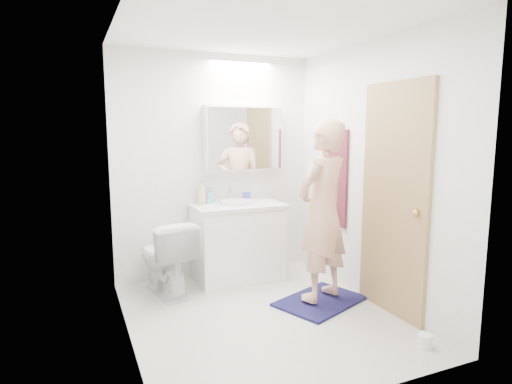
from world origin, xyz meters
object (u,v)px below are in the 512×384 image
soap_bottle_a (201,192)px  soap_bottle_b (211,195)px  medicine_cabinet (243,138)px  toilet (165,257)px  toothbrush_cup (247,197)px  vanity_cabinet (238,243)px  toilet_paper_roll (425,341)px  person (322,211)px

soap_bottle_a → soap_bottle_b: bearing=14.8°
medicine_cabinet → toilet: size_ratio=1.19×
medicine_cabinet → soap_bottle_a: medicine_cabinet is taller
soap_bottle_a → toothbrush_cup: (0.52, 0.01, -0.08)m
vanity_cabinet → toothbrush_cup: toothbrush_cup is taller
vanity_cabinet → soap_bottle_b: soap_bottle_b is taller
vanity_cabinet → toilet_paper_roll: size_ratio=8.18×
vanity_cabinet → person: person is taller
soap_bottle_b → medicine_cabinet: bearing=4.4°
vanity_cabinet → toilet: 0.81m
vanity_cabinet → person: bearing=-62.4°
toilet → toilet_paper_roll: 2.40m
soap_bottle_b → person: bearing=-56.9°
vanity_cabinet → toilet_paper_roll: (0.74, -1.93, -0.34)m
soap_bottle_b → toilet: bearing=-152.4°
vanity_cabinet → person: size_ratio=0.55×
medicine_cabinet → soap_bottle_a: (-0.50, -0.06, -0.55)m
soap_bottle_a → toilet_paper_roll: size_ratio=2.28×
soap_bottle_a → toothbrush_cup: soap_bottle_a is taller
soap_bottle_a → vanity_cabinet: bearing=-23.2°
person → medicine_cabinet: bearing=-95.6°
soap_bottle_a → soap_bottle_b: (0.11, 0.03, -0.04)m
vanity_cabinet → toothbrush_cup: size_ratio=9.45×
toilet → soap_bottle_a: bearing=-160.2°
soap_bottle_b → toothbrush_cup: (0.41, -0.02, -0.04)m
person → soap_bottle_b: 1.30m
vanity_cabinet → person: 1.13m
soap_bottle_b → vanity_cabinet: bearing=-37.3°
vanity_cabinet → medicine_cabinet: (0.15, 0.21, 1.11)m
toilet_paper_roll → medicine_cabinet: bearing=105.3°
soap_bottle_b → toilet_paper_roll: soap_bottle_b is taller
medicine_cabinet → toilet: bearing=-161.2°
medicine_cabinet → toilet: medicine_cabinet is taller
vanity_cabinet → toilet_paper_roll: bearing=-69.1°
toilet → toothbrush_cup: 1.13m
medicine_cabinet → toilet_paper_roll: medicine_cabinet is taller
medicine_cabinet → vanity_cabinet: bearing=-126.1°
medicine_cabinet → toilet_paper_roll: (0.59, -2.14, -1.45)m
medicine_cabinet → toothbrush_cup: bearing=-68.4°
toothbrush_cup → toilet: bearing=-164.2°
toilet → toothbrush_cup: bearing=-174.9°
medicine_cabinet → person: bearing=-74.0°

